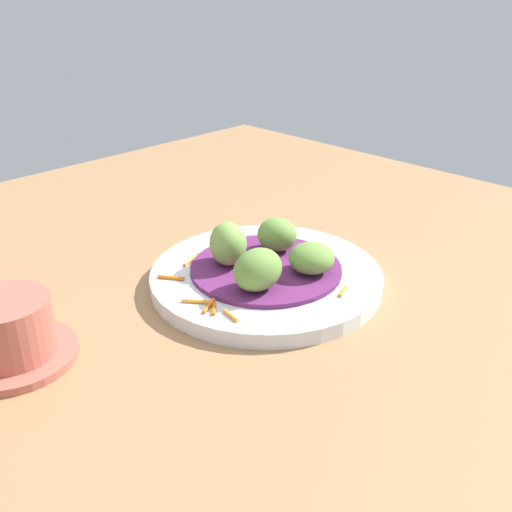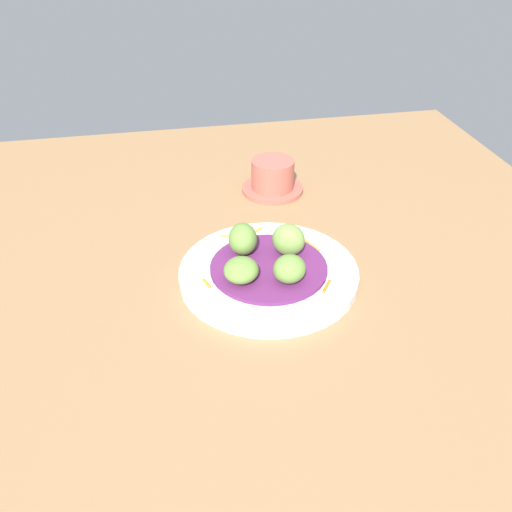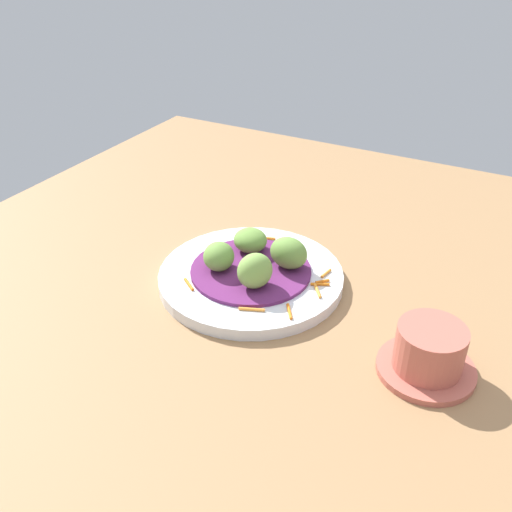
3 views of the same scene
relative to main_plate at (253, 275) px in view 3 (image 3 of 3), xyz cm
name	(u,v)px [view 3 (image 3 of 3)]	position (x,y,z in cm)	size (l,w,h in cm)	color
table_surface	(278,296)	(0.48, 4.27, -1.84)	(110.00, 110.00, 2.00)	#936D47
main_plate	(253,275)	(0.00, 0.00, 0.00)	(25.44, 25.44, 1.67)	silver
cabbage_bed	(253,269)	(0.00, 0.00, 1.10)	(16.60, 16.60, 0.53)	#60235B
carrot_garnish	(283,286)	(1.65, 5.51, 1.04)	(18.03, 17.93, 0.40)	orange
guac_scoop_left	(219,256)	(2.45, -3.87, 3.31)	(4.56, 4.23, 3.89)	olive
guac_scoop_center	(255,271)	(3.87, 2.45, 3.76)	(4.06, 4.75, 4.79)	#759E47
guac_scoop_right	(286,252)	(-2.45, 3.87, 3.57)	(4.12, 5.37, 4.40)	olive
guac_scoop_back	(250,240)	(-3.87, -2.45, 2.99)	(4.91, 4.73, 3.25)	olive
terracotta_bowl	(429,353)	(6.86, 25.85, 1.86)	(11.07, 11.07, 6.04)	#B75B4C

